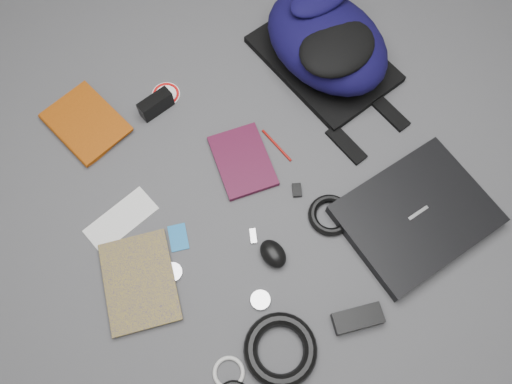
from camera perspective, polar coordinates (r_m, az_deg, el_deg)
name	(u,v)px	position (r m, az deg, el deg)	size (l,w,h in m)	color
ground	(256,195)	(1.43, 0.00, -0.31)	(4.00, 4.00, 0.00)	#4F4F51
backpack	(327,41)	(1.59, 8.09, 16.71)	(0.33, 0.47, 0.20)	black
laptop	(416,215)	(1.45, 17.83, -2.55)	(0.39, 0.31, 0.04)	black
textbook_red	(62,142)	(1.59, -21.30, 5.38)	(0.18, 0.24, 0.03)	#843507
comic_book	(105,291)	(1.39, -16.87, -10.76)	(0.18, 0.25, 0.02)	gold
envelope	(121,220)	(1.45, -15.17, -3.07)	(0.20, 0.09, 0.00)	silver
dvd_case	(243,161)	(1.46, -1.54, 3.57)	(0.15, 0.21, 0.02)	#380A1E
compact_camera	(156,104)	(1.56, -11.38, 9.79)	(0.11, 0.04, 0.06)	black
sticker_disc	(166,94)	(1.61, -10.26, 10.93)	(0.09, 0.09, 0.00)	white
pen_teal	(235,168)	(1.46, -2.41, 2.73)	(0.01, 0.01, 0.14)	#0E7F81
pen_red	(277,145)	(1.49, 2.37, 5.35)	(0.01, 0.01, 0.13)	maroon
id_badge	(178,237)	(1.40, -8.87, -5.15)	(0.05, 0.08, 0.00)	#1667A9
usb_black	(251,176)	(1.44, -0.55, 1.86)	(0.02, 0.06, 0.01)	black
usb_silver	(253,236)	(1.38, -0.33, -5.05)	(0.02, 0.04, 0.01)	silver
key_fob	(297,190)	(1.43, 4.70, 0.21)	(0.03, 0.04, 0.01)	black
mouse	(273,254)	(1.35, 1.96, -7.06)	(0.06, 0.09, 0.04)	black
headphone_left	(173,272)	(1.37, -9.51, -9.05)	(0.05, 0.05, 0.01)	silver
headphone_right	(260,300)	(1.34, 0.51, -12.25)	(0.05, 0.05, 0.01)	silver
cable_coil	(330,215)	(1.41, 8.46, -2.63)	(0.12, 0.12, 0.02)	black
power_brick	(358,318)	(1.34, 11.54, -13.98)	(0.13, 0.05, 0.03)	black
power_cord_coil	(280,350)	(1.31, 2.81, -17.56)	(0.19, 0.19, 0.04)	black
white_cable_coil	(229,373)	(1.32, -3.14, -19.91)	(0.08, 0.08, 0.01)	silver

